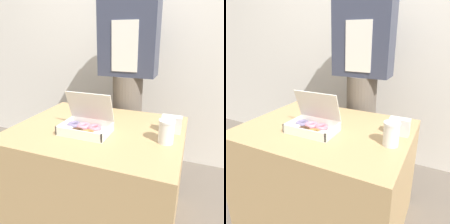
% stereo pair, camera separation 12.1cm
% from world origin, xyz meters
% --- Properties ---
extents(ground_plane, '(14.00, 14.00, 0.00)m').
position_xyz_m(ground_plane, '(0.00, 0.00, 0.00)').
color(ground_plane, '#665B51').
extents(wall_back, '(10.00, 0.05, 2.60)m').
position_xyz_m(wall_back, '(0.00, 1.02, 1.30)').
color(wall_back, silver).
rests_on(wall_back, ground_plane).
extents(table, '(1.04, 0.80, 0.70)m').
position_xyz_m(table, '(0.00, 0.00, 0.35)').
color(table, tan).
rests_on(table, ground_plane).
extents(donut_box, '(0.30, 0.20, 0.23)m').
position_xyz_m(donut_box, '(-0.05, -0.09, 0.74)').
color(donut_box, white).
rests_on(donut_box, table).
extents(coffee_cup, '(0.09, 0.09, 0.13)m').
position_xyz_m(coffee_cup, '(0.42, -0.05, 0.77)').
color(coffee_cup, white).
rests_on(coffee_cup, table).
extents(napkin_holder, '(0.12, 0.06, 0.10)m').
position_xyz_m(napkin_holder, '(0.43, 0.10, 0.75)').
color(napkin_holder, silver).
rests_on(napkin_holder, table).
extents(person_customer, '(0.46, 0.25, 1.73)m').
position_xyz_m(person_customer, '(0.01, 0.60, 0.92)').
color(person_customer, '#665B51').
rests_on(person_customer, ground_plane).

